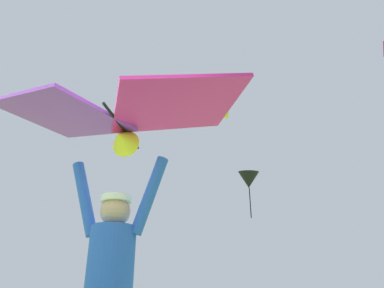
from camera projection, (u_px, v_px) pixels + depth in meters
held_stunt_kite at (119, 116)px, 3.01m from camera, size 2.15×1.41×0.44m
distant_kite_black_far_center at (249, 180)px, 23.27m from camera, size 1.91×1.97×3.11m
distant_kite_purple_overhead_distant at (168, 103)px, 15.16m from camera, size 0.76×0.74×0.29m
distant_kite_yellow_low_left at (226, 114)px, 31.49m from camera, size 0.61×0.57×0.79m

